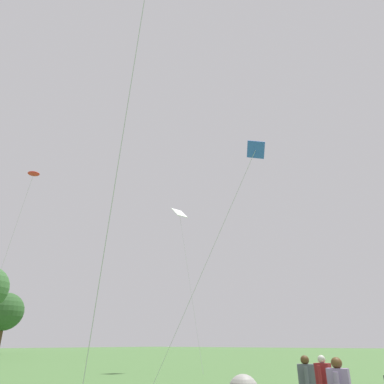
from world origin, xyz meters
TOP-DOWN VIEW (x-y plane):
  - person_dark_jacket at (3.43, 2.59)m, footprint 0.53×0.38m
  - small_kite_diamond_red at (4.60, 22.83)m, footprint 2.00×0.95m
  - small_kite_tiny_distant at (5.32, 5.21)m, footprint 1.34×5.22m
  - small_kite_bird_shape at (13.83, 16.36)m, footprint 1.53×3.42m
  - tree_shrub_far at (25.88, 69.31)m, footprint 6.78×6.78m

SIDE VIEW (x-z plane):
  - person_dark_jacket at x=3.43m, z-range 0.12..1.59m
  - tree_shrub_far at x=25.88m, z-range 1.86..12.45m
  - small_kite_tiny_distant at x=5.32m, z-range 3.93..13.57m
  - small_kite_bird_shape at x=13.83m, z-range 5.15..16.97m
  - small_kite_diamond_red at x=4.60m, z-range 6.32..19.82m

